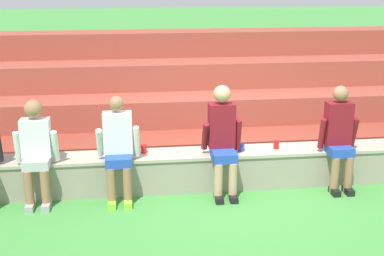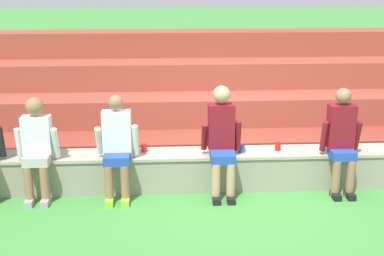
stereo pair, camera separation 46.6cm
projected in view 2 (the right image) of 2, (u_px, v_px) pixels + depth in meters
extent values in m
plane|color=#428E3D|center=(240.00, 193.00, 7.00)|extent=(80.00, 80.00, 0.00)
cube|color=gray|center=(238.00, 169.00, 7.16)|extent=(7.42, 0.47, 0.51)
cube|color=#ABA28E|center=(239.00, 153.00, 7.09)|extent=(7.46, 0.51, 0.04)
cube|color=brown|center=(230.00, 150.00, 8.02)|extent=(9.26, 0.77, 0.45)
cube|color=#9A4334|center=(225.00, 122.00, 8.70)|extent=(9.26, 0.77, 0.91)
cube|color=#994333|center=(220.00, 98.00, 9.37)|extent=(9.26, 0.77, 1.36)
cube|color=#974131|center=(216.00, 78.00, 10.05)|extent=(9.26, 0.77, 1.81)
cylinder|color=black|center=(1.00, 142.00, 6.68)|extent=(0.08, 0.14, 0.43)
cylinder|color=#996B4C|center=(29.00, 186.00, 6.60)|extent=(0.11, 0.11, 0.51)
cylinder|color=#996B4C|center=(45.00, 185.00, 6.61)|extent=(0.11, 0.11, 0.51)
cube|color=#99999E|center=(30.00, 202.00, 6.62)|extent=(0.10, 0.22, 0.08)
cube|color=#99999E|center=(46.00, 202.00, 6.63)|extent=(0.10, 0.22, 0.08)
cube|color=#B2B2B7|center=(37.00, 159.00, 6.63)|extent=(0.33, 0.30, 0.12)
cube|color=white|center=(37.00, 135.00, 6.65)|extent=(0.36, 0.20, 0.49)
sphere|color=#996B4C|center=(34.00, 106.00, 6.54)|extent=(0.23, 0.23, 0.23)
cylinder|color=white|center=(19.00, 144.00, 6.65)|extent=(0.08, 0.16, 0.43)
cylinder|color=white|center=(55.00, 143.00, 6.67)|extent=(0.08, 0.19, 0.43)
cylinder|color=#996B4C|center=(109.00, 185.00, 6.62)|extent=(0.11, 0.11, 0.51)
cylinder|color=#996B4C|center=(125.00, 185.00, 6.63)|extent=(0.11, 0.11, 0.51)
cube|color=#8CD833|center=(110.00, 202.00, 6.64)|extent=(0.10, 0.22, 0.08)
cube|color=#8CD833|center=(126.00, 201.00, 6.65)|extent=(0.10, 0.22, 0.08)
cube|color=#2347B2|center=(117.00, 158.00, 6.67)|extent=(0.33, 0.34, 0.12)
cube|color=white|center=(117.00, 131.00, 6.71)|extent=(0.37, 0.20, 0.54)
sphere|color=#996B4C|center=(116.00, 102.00, 6.60)|extent=(0.19, 0.19, 0.19)
cylinder|color=white|center=(99.00, 141.00, 6.72)|extent=(0.08, 0.25, 0.42)
cylinder|color=white|center=(135.00, 140.00, 6.74)|extent=(0.08, 0.17, 0.43)
cylinder|color=tan|center=(216.00, 183.00, 6.68)|extent=(0.11, 0.11, 0.51)
cylinder|color=tan|center=(231.00, 183.00, 6.69)|extent=(0.11, 0.11, 0.51)
cube|color=black|center=(216.00, 199.00, 6.70)|extent=(0.10, 0.22, 0.08)
cube|color=black|center=(231.00, 199.00, 6.71)|extent=(0.10, 0.22, 0.08)
cube|color=#2347B2|center=(222.00, 156.00, 6.74)|extent=(0.31, 0.35, 0.12)
cube|color=maroon|center=(221.00, 126.00, 6.83)|extent=(0.35, 0.20, 0.59)
sphere|color=tan|center=(222.00, 94.00, 6.71)|extent=(0.23, 0.23, 0.23)
cylinder|color=maroon|center=(204.00, 137.00, 6.84)|extent=(0.08, 0.25, 0.42)
cylinder|color=maroon|center=(238.00, 136.00, 6.86)|extent=(0.08, 0.15, 0.43)
cylinder|color=#996B4C|center=(336.00, 179.00, 6.80)|extent=(0.11, 0.11, 0.51)
cylinder|color=#996B4C|center=(350.00, 179.00, 6.81)|extent=(0.11, 0.11, 0.51)
cube|color=black|center=(336.00, 196.00, 6.82)|extent=(0.10, 0.22, 0.08)
cube|color=black|center=(350.00, 195.00, 6.83)|extent=(0.10, 0.22, 0.08)
cube|color=#2347B2|center=(342.00, 154.00, 6.84)|extent=(0.31, 0.32, 0.12)
cube|color=maroon|center=(341.00, 126.00, 6.85)|extent=(0.35, 0.20, 0.58)
sphere|color=#996B4C|center=(343.00, 96.00, 6.73)|extent=(0.20, 0.20, 0.20)
cylinder|color=maroon|center=(324.00, 136.00, 6.86)|extent=(0.08, 0.15, 0.43)
cylinder|color=maroon|center=(357.00, 136.00, 6.88)|extent=(0.08, 0.18, 0.43)
cylinder|color=blue|center=(354.00, 142.00, 7.19)|extent=(0.07, 0.07, 0.19)
cylinder|color=blue|center=(354.00, 135.00, 7.16)|extent=(0.04, 0.04, 0.02)
cylinder|color=red|center=(278.00, 146.00, 7.10)|extent=(0.08, 0.08, 0.12)
cylinder|color=red|center=(144.00, 148.00, 7.05)|extent=(0.08, 0.08, 0.11)
cylinder|color=blue|center=(242.00, 148.00, 7.04)|extent=(0.09, 0.09, 0.11)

